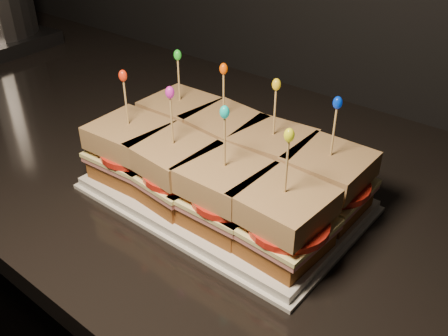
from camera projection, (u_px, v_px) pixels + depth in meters
The scene contains 59 objects.
granite_slab at pixel (245, 181), 0.82m from camera, with size 2.44×0.72×0.04m, color black.
platter at pixel (224, 194), 0.74m from camera, with size 0.38×0.24×0.02m, color silver.
platter_rim at pixel (224, 197), 0.74m from camera, with size 0.40×0.25×0.01m, color silver.
sandwich_0_bread_bot at pixel (182, 139), 0.84m from camera, with size 0.10×0.10×0.03m, color brown.
sandwich_0_ham at pixel (181, 130), 0.83m from camera, with size 0.11×0.10×0.01m, color #BE6864.
sandwich_0_cheese at pixel (181, 126), 0.82m from camera, with size 0.11×0.11×0.01m, color #FAF199.
sandwich_0_tomato at pixel (184, 125), 0.81m from camera, with size 0.10×0.10×0.01m, color red.
sandwich_0_bread_top at pixel (180, 110), 0.81m from camera, with size 0.10×0.10×0.03m, color #6F310E.
sandwich_0_pick at pixel (179, 83), 0.78m from camera, with size 0.00×0.00×0.09m, color tan.
sandwich_0_frill at pixel (177, 55), 0.76m from camera, with size 0.01×0.01×0.02m, color green.
sandwich_1_bread_bot at pixel (224, 157), 0.79m from camera, with size 0.10×0.10×0.03m, color brown.
sandwich_1_ham at pixel (224, 147), 0.78m from camera, with size 0.11×0.10×0.01m, color #BE6864.
sandwich_1_cheese at pixel (224, 143), 0.77m from camera, with size 0.11×0.11×0.01m, color #FAF199.
sandwich_1_tomato at pixel (227, 143), 0.76m from camera, with size 0.10×0.10×0.01m, color red.
sandwich_1_bread_top at pixel (224, 126), 0.76m from camera, with size 0.10×0.10×0.03m, color #6F310E.
sandwich_1_pick at pixel (224, 98), 0.73m from camera, with size 0.00×0.00×0.09m, color tan.
sandwich_1_frill at pixel (224, 69), 0.71m from camera, with size 0.01×0.01×0.02m, color #F85204.
sandwich_2_bread_bot at pixel (271, 177), 0.74m from camera, with size 0.10×0.10×0.03m, color brown.
sandwich_2_ham at pixel (271, 166), 0.73m from camera, with size 0.11×0.10×0.01m, color #BE6864.
sandwich_2_cheese at pixel (272, 162), 0.73m from camera, with size 0.11×0.11×0.01m, color #FAF199.
sandwich_2_tomato at pixel (276, 162), 0.71m from camera, with size 0.10×0.10×0.01m, color red.
sandwich_2_bread_top at pixel (273, 145), 0.71m from camera, with size 0.10×0.10×0.03m, color #6F310E.
sandwich_2_pick at pixel (275, 115), 0.69m from camera, with size 0.00×0.00×0.09m, color tan.
sandwich_2_frill at pixel (276, 84), 0.66m from camera, with size 0.01×0.01×0.02m, color yellow.
sandwich_3_bread_bot at pixel (325, 199), 0.69m from camera, with size 0.10×0.10×0.03m, color brown.
sandwich_3_ham at pixel (326, 189), 0.68m from camera, with size 0.11×0.10×0.01m, color #BE6864.
sandwich_3_cheese at pixel (327, 184), 0.68m from camera, with size 0.11×0.11×0.01m, color #FAF199.
sandwich_3_tomato at pixel (333, 185), 0.66m from camera, with size 0.10×0.10×0.01m, color red.
sandwich_3_bread_top at pixel (329, 166), 0.66m from camera, with size 0.10×0.10×0.03m, color #6F310E.
sandwich_3_pick at pixel (333, 135), 0.64m from camera, with size 0.00×0.00×0.09m, color tan.
sandwich_3_frill at pixel (338, 103), 0.61m from camera, with size 0.01×0.01×0.02m, color #032DD5.
sandwich_4_bread_bot at pixel (133, 165), 0.77m from camera, with size 0.10×0.10×0.03m, color brown.
sandwich_4_ham at pixel (132, 156), 0.76m from camera, with size 0.11×0.10×0.01m, color #BE6864.
sandwich_4_cheese at pixel (132, 152), 0.75m from camera, with size 0.11×0.11×0.01m, color #FAF199.
sandwich_4_tomato at pixel (133, 151), 0.74m from camera, with size 0.10×0.10×0.01m, color red.
sandwich_4_bread_top at pixel (130, 134), 0.74m from camera, with size 0.10×0.10×0.03m, color #6F310E.
sandwich_4_pick at pixel (126, 105), 0.71m from camera, with size 0.00×0.00×0.09m, color tan.
sandwich_4_frill at pixel (123, 76), 0.69m from camera, with size 0.01×0.01×0.02m, color red.
sandwich_5_bread_bot at pixel (176, 187), 0.72m from camera, with size 0.10×0.10×0.03m, color brown.
sandwich_5_ham at pixel (175, 176), 0.71m from camera, with size 0.11×0.10×0.01m, color #BE6864.
sandwich_5_cheese at pixel (175, 172), 0.70m from camera, with size 0.11×0.11×0.01m, color #FAF199.
sandwich_5_tomato at pixel (178, 172), 0.69m from camera, with size 0.10×0.10×0.01m, color red.
sandwich_5_bread_top at pixel (174, 154), 0.69m from camera, with size 0.10×0.10×0.03m, color #6F310E.
sandwich_5_pick at pixel (172, 124), 0.66m from camera, with size 0.00×0.00×0.09m, color tan.
sandwich_5_frill at pixel (170, 92), 0.64m from camera, with size 0.01×0.01×0.02m, color #CD23B3.
sandwich_6_bread_bot at pixel (224, 211), 0.67m from camera, with size 0.10×0.10×0.03m, color brown.
sandwich_6_ham at pixel (225, 200), 0.66m from camera, with size 0.11×0.10×0.01m, color #BE6864.
sandwich_6_cheese at pixel (225, 196), 0.66m from camera, with size 0.11×0.11×0.01m, color #FAF199.
sandwich_6_tomato at pixel (229, 196), 0.64m from camera, with size 0.10×0.10×0.01m, color red.
sandwich_6_bread_top at pixel (225, 177), 0.64m from camera, with size 0.10×0.10×0.03m, color #6F310E.
sandwich_6_pick at pixel (225, 145), 0.61m from camera, with size 0.00×0.00×0.09m, color tan.
sandwich_6_frill at pixel (225, 112), 0.59m from camera, with size 0.01×0.01×0.02m, color #0ECBC5.
sandwich_7_bread_bot at pixel (281, 239), 0.62m from camera, with size 0.10×0.10×0.03m, color brown.
sandwich_7_ham at pixel (282, 228), 0.61m from camera, with size 0.11×0.10×0.01m, color #BE6864.
sandwich_7_cheese at pixel (282, 223), 0.61m from camera, with size 0.11×0.11×0.01m, color #FAF199.
sandwich_7_tomato at pixel (288, 225), 0.59m from camera, with size 0.10×0.10×0.01m, color red.
sandwich_7_bread_top at pixel (284, 204), 0.59m from camera, with size 0.10×0.10×0.03m, color #6F310E.
sandwich_7_pick at pixel (286, 170), 0.57m from camera, with size 0.00×0.00×0.09m, color tan.
sandwich_7_frill at pixel (289, 135), 0.54m from camera, with size 0.01×0.01×0.02m, color yellow.
Camera 1 is at (0.30, 1.10, 1.36)m, focal length 40.00 mm.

